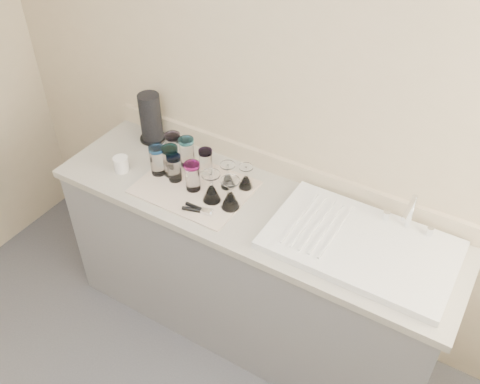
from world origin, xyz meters
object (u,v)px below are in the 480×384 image
Objects in this scene: tumbler_teal at (174,147)px; tumbler_blue at (174,168)px; goblet_front_right at (230,198)px; tumbler_purple at (206,162)px; goblet_back_right at (246,180)px; goblet_front_left at (212,191)px; white_mug at (121,164)px; sink_unit at (361,244)px; tumbler_cyan at (187,152)px; tumbler_magenta at (157,160)px; paper_towel_roll at (151,118)px; can_opener at (199,210)px; tumbler_extra at (171,161)px; tumbler_lavender at (193,176)px; goblet_back_left at (228,179)px.

tumbler_blue is (0.10, -0.13, -0.01)m from tumbler_teal.
tumbler_blue is 0.89× the size of goblet_front_right.
goblet_back_right is (0.23, 0.01, -0.03)m from tumbler_purple.
goblet_front_left is 0.54m from white_mug.
tumbler_cyan is at bearing 174.61° from sink_unit.
tumbler_blue is (0.02, -0.14, -0.01)m from tumbler_cyan.
white_mug is (-1.28, -0.12, 0.02)m from sink_unit.
goblet_back_right is (0.44, 0.13, -0.04)m from tumbler_magenta.
tumbler_magenta is at bearing -91.13° from tumbler_teal.
goblet_back_right is (-0.65, 0.09, 0.03)m from sink_unit.
tumbler_magenta is 0.57× the size of paper_towel_roll.
goblet_front_right is at bearing -32.87° from tumbler_purple.
can_opener is 0.70m from paper_towel_roll.
goblet_front_left is at bearing -48.88° from tumbler_purple.
sink_unit is 1.03m from tumbler_extra.
tumbler_lavender is at bearing -3.26° from tumbler_magenta.
tumbler_purple is 0.30m from goblet_front_right.
tumbler_blue is at bearing 0.02° from tumbler_magenta.
tumbler_lavender is 0.13m from goblet_front_left.
white_mug is (-0.55, -0.17, -0.01)m from goblet_back_left.
goblet_front_left reaches higher than can_opener.
can_opener is 1.31× the size of white_mug.
tumbler_extra is 0.31m from goblet_back_left.
tumbler_cyan is 1.04× the size of can_opener.
goblet_back_left is at bearing -13.87° from paper_towel_roll.
sink_unit is at bearing 2.19° from tumbler_magenta.
can_opener is at bearing -46.76° from tumbler_cyan.
goblet_back_left is 0.09m from goblet_back_right.
sink_unit is 5.64× the size of tumbler_blue.
goblet_front_right is at bearing -4.17° from tumbler_magenta.
tumbler_purple is 0.96× the size of tumbler_blue.
can_opener is (-0.02, -0.23, -0.04)m from goblet_back_left.
goblet_front_right is at bearing -85.18° from goblet_back_right.
goblet_front_right is at bearing 3.67° from white_mug.
tumbler_lavender is at bearing -6.10° from tumbler_blue.
goblet_back_left is 0.16m from goblet_front_right.
paper_towel_roll reaches higher than goblet_back_right.
goblet_back_left is (0.36, -0.04, -0.04)m from tumbler_teal.
tumbler_magenta is at bearing 175.83° from goblet_front_right.
sink_unit is 5.17× the size of tumbler_magenta.
goblet_back_left is 1.17× the size of white_mug.
sink_unit is 6.05× the size of goblet_back_left.
paper_towel_roll is at bearing 171.10° from goblet_back_right.
tumbler_magenta is 1.04× the size of can_opener.
tumbler_magenta is at bearing -177.81° from sink_unit.
goblet_front_left is 0.65m from paper_towel_roll.
tumbler_magenta is 0.97× the size of tumbler_extra.
goblet_back_left is at bearing 85.41° from goblet_front_left.
goblet_back_left is at bearing -152.91° from goblet_back_right.
goblet_front_left reaches higher than tumbler_magenta.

